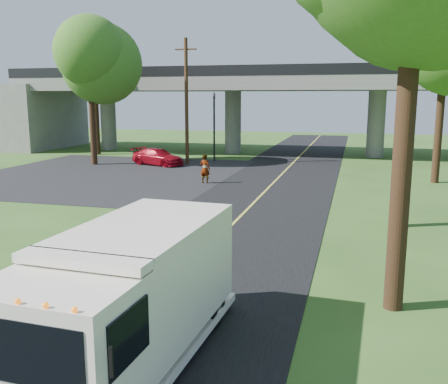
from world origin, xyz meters
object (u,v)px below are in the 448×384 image
(traffic_signal, at_px, (214,120))
(pedestrian, at_px, (205,169))
(tree_left_far, at_px, (95,66))
(tree_left_lot, at_px, (91,53))
(step_van, at_px, (130,294))
(utility_pole, at_px, (187,101))
(red_sedan, at_px, (158,157))

(traffic_signal, bearing_deg, pedestrian, -77.16)
(tree_left_far, bearing_deg, tree_left_lot, -63.43)
(tree_left_far, xyz_separation_m, pedestrian, (12.99, -11.49, -6.61))
(step_van, distance_m, pedestrian, 19.75)
(utility_pole, height_order, pedestrian, utility_pole)
(tree_left_lot, distance_m, step_van, 29.37)
(red_sedan, bearing_deg, tree_left_lot, 123.72)
(tree_left_far, distance_m, pedestrian, 18.56)
(traffic_signal, xyz_separation_m, red_sedan, (-3.39, -3.06, -2.60))
(utility_pole, bearing_deg, traffic_signal, 53.13)
(tree_left_far, bearing_deg, step_van, -60.40)
(traffic_signal, relative_size, tree_left_far, 0.53)
(tree_left_far, bearing_deg, utility_pole, -22.43)
(traffic_signal, bearing_deg, tree_left_lot, -151.89)
(step_van, height_order, red_sedan, step_van)
(traffic_signal, xyz_separation_m, pedestrian, (2.20, -9.65, -2.36))
(traffic_signal, bearing_deg, utility_pole, -126.87)
(traffic_signal, xyz_separation_m, tree_left_lot, (-7.79, -4.16, 4.70))
(tree_left_lot, distance_m, tree_left_far, 6.72)
(utility_pole, distance_m, red_sedan, 4.54)
(traffic_signal, xyz_separation_m, utility_pole, (-1.50, -2.00, 1.40))
(red_sedan, bearing_deg, utility_pole, -41.00)
(traffic_signal, relative_size, tree_left_lot, 0.50)
(utility_pole, relative_size, pedestrian, 5.35)
(traffic_signal, relative_size, red_sedan, 1.25)
(utility_pole, relative_size, tree_left_far, 0.91)
(tree_left_lot, xyz_separation_m, red_sedan, (4.40, 1.10, -7.30))
(utility_pole, distance_m, tree_left_lot, 7.43)
(step_van, relative_size, pedestrian, 3.67)
(tree_left_lot, distance_m, pedestrian, 13.41)
(utility_pole, height_order, tree_left_far, tree_left_far)
(utility_pole, distance_m, step_van, 28.28)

